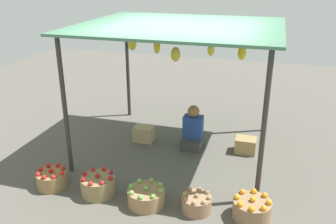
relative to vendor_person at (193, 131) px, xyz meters
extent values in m
plane|color=#59554D|center=(-0.22, -0.14, -0.30)|extent=(14.00, 14.00, 0.00)
cylinder|color=#38332D|center=(-1.66, -1.36, 0.77)|extent=(0.07, 0.07, 2.14)
cylinder|color=#38332D|center=(1.22, -1.36, 0.77)|extent=(0.07, 0.07, 2.14)
cylinder|color=#38332D|center=(-1.66, 1.09, 0.77)|extent=(0.07, 0.07, 2.14)
cylinder|color=#38332D|center=(1.22, 1.09, 0.77)|extent=(0.07, 0.07, 2.14)
cube|color=#497B5C|center=(-0.22, -0.14, 1.86)|extent=(3.18, 2.75, 0.04)
ellipsoid|color=yellow|center=(-1.23, 0.33, 1.45)|extent=(0.16, 0.16, 0.27)
ellipsoid|color=yellow|center=(-0.71, 0.18, 1.45)|extent=(0.12, 0.12, 0.26)
ellipsoid|color=gold|center=(-0.23, -0.34, 1.45)|extent=(0.15, 0.15, 0.23)
ellipsoid|color=yellow|center=(0.24, 0.16, 1.45)|extent=(0.12, 0.12, 0.22)
ellipsoid|color=yellow|center=(0.75, 0.08, 1.45)|extent=(0.13, 0.13, 0.25)
cube|color=#3E3E3E|center=(0.00, -0.03, -0.21)|extent=(0.36, 0.44, 0.18)
cube|color=navy|center=(0.00, 0.02, 0.08)|extent=(0.34, 0.22, 0.40)
sphere|color=#95673E|center=(0.00, 0.02, 0.38)|extent=(0.21, 0.21, 0.21)
cylinder|color=olive|center=(-1.69, -1.85, -0.18)|extent=(0.44, 0.44, 0.23)
sphere|color=red|center=(-1.69, -1.85, -0.04)|extent=(0.07, 0.07, 0.07)
sphere|color=red|center=(-1.51, -1.85, -0.04)|extent=(0.07, 0.07, 0.07)
sphere|color=red|center=(-1.56, -1.72, -0.04)|extent=(0.07, 0.07, 0.07)
sphere|color=red|center=(-1.69, -1.67, -0.04)|extent=(0.07, 0.07, 0.07)
sphere|color=red|center=(-1.82, -1.72, -0.04)|extent=(0.07, 0.07, 0.07)
sphere|color=red|center=(-1.87, -1.85, -0.04)|extent=(0.07, 0.07, 0.07)
sphere|color=red|center=(-1.82, -1.97, -0.04)|extent=(0.07, 0.07, 0.07)
sphere|color=red|center=(-1.69, -2.02, -0.04)|extent=(0.07, 0.07, 0.07)
sphere|color=red|center=(-1.56, -1.97, -0.04)|extent=(0.07, 0.07, 0.07)
cylinder|color=olive|center=(-0.95, -1.83, -0.16)|extent=(0.49, 0.49, 0.27)
sphere|color=#AC1E21|center=(-0.95, -1.83, 0.00)|extent=(0.07, 0.07, 0.07)
sphere|color=#B31620|center=(-0.75, -1.83, -0.01)|extent=(0.07, 0.07, 0.07)
sphere|color=#B0162A|center=(-0.81, -1.68, -0.01)|extent=(0.07, 0.07, 0.07)
sphere|color=#B41D1C|center=(-0.95, -1.62, -0.01)|extent=(0.07, 0.07, 0.07)
sphere|color=#B5251F|center=(-1.10, -1.68, -0.01)|extent=(0.07, 0.07, 0.07)
sphere|color=#A9191F|center=(-1.16, -1.83, -0.01)|extent=(0.07, 0.07, 0.07)
sphere|color=#A8181E|center=(-1.10, -1.97, -0.01)|extent=(0.07, 0.07, 0.07)
sphere|color=#AF2427|center=(-0.95, -2.03, -0.01)|extent=(0.07, 0.07, 0.07)
sphere|color=#B62328|center=(-0.81, -1.97, -0.01)|extent=(0.07, 0.07, 0.07)
cylinder|color=#9B754F|center=(-0.22, -1.87, -0.18)|extent=(0.51, 0.51, 0.23)
sphere|color=#72AE4B|center=(-0.22, -1.87, -0.04)|extent=(0.07, 0.07, 0.07)
sphere|color=#71AE4C|center=(0.00, -1.87, -0.05)|extent=(0.07, 0.07, 0.07)
sphere|color=#61BA47|center=(-0.07, -1.72, -0.05)|extent=(0.07, 0.07, 0.07)
sphere|color=#6EAE50|center=(-0.22, -1.65, -0.05)|extent=(0.07, 0.07, 0.07)
sphere|color=#6BBA45|center=(-0.37, -1.72, -0.05)|extent=(0.07, 0.07, 0.07)
sphere|color=#66B542|center=(-0.43, -1.87, -0.05)|extent=(0.07, 0.07, 0.07)
sphere|color=#71BA50|center=(-0.37, -2.02, -0.05)|extent=(0.07, 0.07, 0.07)
sphere|color=#66B54E|center=(-0.22, -2.08, -0.05)|extent=(0.07, 0.07, 0.07)
sphere|color=#70BA4D|center=(-0.07, -2.02, -0.05)|extent=(0.07, 0.07, 0.07)
cylinder|color=#987153|center=(0.47, -1.81, -0.19)|extent=(0.40, 0.40, 0.21)
sphere|color=#988051|center=(0.47, -1.81, -0.06)|extent=(0.06, 0.06, 0.06)
sphere|color=#9F8454|center=(0.63, -1.81, -0.07)|extent=(0.06, 0.06, 0.06)
sphere|color=#9A765C|center=(0.58, -1.70, -0.07)|extent=(0.06, 0.06, 0.06)
sphere|color=#A07B5E|center=(0.47, -1.65, -0.07)|extent=(0.06, 0.06, 0.06)
sphere|color=#A1765B|center=(0.35, -1.70, -0.07)|extent=(0.06, 0.06, 0.06)
sphere|color=#A78950|center=(0.31, -1.81, -0.07)|extent=(0.06, 0.06, 0.06)
sphere|color=#A57954|center=(0.35, -1.93, -0.07)|extent=(0.06, 0.06, 0.06)
sphere|color=#997B5D|center=(0.47, -1.98, -0.07)|extent=(0.06, 0.06, 0.06)
sphere|color=#94815C|center=(0.58, -1.93, -0.07)|extent=(0.06, 0.06, 0.06)
cylinder|color=#8E6E4D|center=(1.18, -1.75, -0.17)|extent=(0.49, 0.49, 0.25)
sphere|color=orange|center=(1.18, -1.75, -0.02)|extent=(0.08, 0.08, 0.08)
sphere|color=orange|center=(1.38, -1.75, -0.03)|extent=(0.08, 0.08, 0.08)
sphere|color=orange|center=(1.32, -1.61, -0.03)|extent=(0.08, 0.08, 0.08)
sphere|color=orange|center=(1.18, -1.55, -0.03)|extent=(0.08, 0.08, 0.08)
sphere|color=orange|center=(1.04, -1.61, -0.03)|extent=(0.08, 0.08, 0.08)
sphere|color=orange|center=(0.98, -1.75, -0.03)|extent=(0.08, 0.08, 0.08)
sphere|color=orange|center=(1.04, -1.90, -0.03)|extent=(0.08, 0.08, 0.08)
sphere|color=orange|center=(1.18, -1.95, -0.03)|extent=(0.08, 0.08, 0.08)
sphere|color=orange|center=(1.32, -1.90, -0.03)|extent=(0.08, 0.08, 0.08)
cube|color=tan|center=(-0.92, -0.03, -0.16)|extent=(0.36, 0.27, 0.28)
cube|color=#9B7F4D|center=(0.93, 0.05, -0.17)|extent=(0.35, 0.29, 0.26)
camera|label=1|loc=(1.24, -5.77, 2.71)|focal=38.89mm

